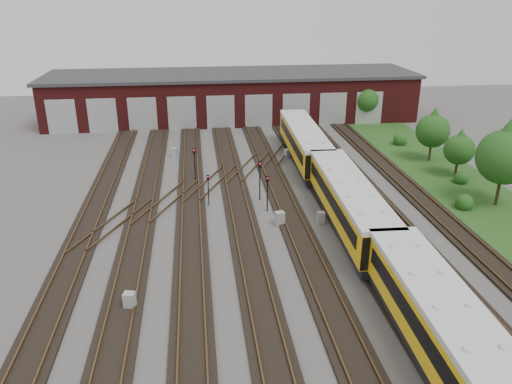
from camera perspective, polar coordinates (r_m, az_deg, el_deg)
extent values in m
plane|color=#474441|center=(35.09, 2.54, -7.10)|extent=(120.00, 120.00, 0.00)
cube|color=black|center=(35.73, -20.43, -7.89)|extent=(2.40, 70.00, 0.18)
cube|color=#533A21|center=(35.83, -21.58, -7.67)|extent=(0.10, 70.00, 0.15)
cube|color=#533A21|center=(35.48, -19.33, -7.64)|extent=(0.10, 70.00, 0.15)
cube|color=black|center=(34.97, -14.00, -7.75)|extent=(2.40, 70.00, 0.18)
cube|color=#533A21|center=(34.99, -15.20, -7.55)|extent=(0.10, 70.00, 0.15)
cube|color=#533A21|center=(34.80, -12.84, -7.48)|extent=(0.10, 70.00, 0.15)
cube|color=black|center=(34.65, -7.38, -7.51)|extent=(2.40, 70.00, 0.18)
cube|color=#533A21|center=(34.59, -8.59, -7.32)|extent=(0.10, 70.00, 0.15)
cube|color=#533A21|center=(34.56, -6.19, -7.22)|extent=(0.10, 70.00, 0.15)
cube|color=black|center=(34.80, -0.73, -7.17)|extent=(2.40, 70.00, 0.18)
cube|color=#533A21|center=(34.66, -1.92, -7.00)|extent=(0.10, 70.00, 0.15)
cube|color=#533A21|center=(34.80, 0.45, -6.86)|extent=(0.10, 70.00, 0.15)
cube|color=black|center=(35.40, 5.76, -6.75)|extent=(2.40, 70.00, 0.18)
cube|color=#533A21|center=(35.18, 4.62, -6.59)|extent=(0.10, 70.00, 0.15)
cube|color=#533A21|center=(35.48, 6.91, -6.43)|extent=(0.10, 70.00, 0.15)
cube|color=black|center=(36.44, 11.95, -6.26)|extent=(2.40, 70.00, 0.18)
cube|color=#533A21|center=(36.14, 10.89, -6.12)|extent=(0.10, 70.00, 0.15)
cube|color=#533A21|center=(36.59, 13.04, -5.94)|extent=(0.10, 70.00, 0.15)
cube|color=black|center=(37.87, 17.72, -5.74)|extent=(2.40, 70.00, 0.18)
cube|color=#533A21|center=(37.51, 16.75, -5.61)|extent=(0.10, 70.00, 0.15)
cube|color=#533A21|center=(38.09, 18.74, -5.42)|extent=(0.10, 70.00, 0.15)
cube|color=black|center=(39.65, 23.02, -5.21)|extent=(2.40, 70.00, 0.18)
cube|color=#533A21|center=(39.23, 22.14, -5.09)|extent=(0.10, 70.00, 0.15)
cube|color=#533A21|center=(39.93, 23.95, -4.91)|extent=(0.10, 70.00, 0.15)
cube|color=#533A21|center=(43.64, -10.06, -0.93)|extent=(5.40, 9.62, 0.15)
cube|color=#533A21|center=(47.29, -5.03, 1.19)|extent=(5.40, 9.62, 0.15)
cube|color=#533A21|center=(51.30, -0.74, 2.98)|extent=(5.40, 9.62, 0.15)
cube|color=#533A21|center=(40.47, -15.95, -3.40)|extent=(5.40, 9.62, 0.15)
cube|color=#533A21|center=(55.59, 2.91, 4.50)|extent=(5.40, 9.62, 0.15)
cube|color=#4F1314|center=(71.75, -2.74, 10.83)|extent=(50.00, 12.00, 6.00)
cube|color=#323235|center=(71.19, -2.78, 13.32)|extent=(51.00, 12.50, 0.40)
cube|color=#A1A5A7|center=(67.93, -21.32, 8.00)|extent=(3.60, 0.12, 4.40)
cube|color=#A1A5A7|center=(66.88, -17.14, 8.33)|extent=(3.60, 0.12, 4.40)
cube|color=#A1A5A7|center=(66.18, -12.83, 8.62)|extent=(3.60, 0.12, 4.40)
cube|color=#A1A5A7|center=(65.86, -8.46, 8.87)|extent=(3.60, 0.12, 4.40)
cube|color=#A1A5A7|center=(65.92, -4.06, 9.06)|extent=(3.60, 0.12, 4.40)
cube|color=#A1A5A7|center=(66.36, 0.31, 9.21)|extent=(3.60, 0.12, 4.40)
cube|color=#A1A5A7|center=(67.17, 4.60, 9.30)|extent=(3.60, 0.12, 4.40)
cube|color=#A1A5A7|center=(68.33, 8.77, 9.33)|extent=(3.60, 0.12, 4.40)
cube|color=#A1A5A7|center=(69.84, 12.78, 9.32)|extent=(3.60, 0.12, 4.40)
cube|color=#244A18|center=(49.95, 22.57, 0.38)|extent=(8.00, 55.00, 0.05)
cube|color=black|center=(26.76, 20.71, -17.62)|extent=(3.07, 16.50, 0.66)
cube|color=yellow|center=(25.84, 21.18, -14.98)|extent=(3.40, 16.51, 2.41)
cube|color=silver|center=(25.07, 21.62, -12.47)|extent=(3.51, 16.52, 0.33)
cube|color=black|center=(25.11, 18.20, -14.94)|extent=(0.55, 14.45, 0.93)
cube|color=black|center=(26.31, 24.18, -14.03)|extent=(0.55, 14.45, 0.93)
cube|color=black|center=(39.24, 10.37, -3.04)|extent=(3.07, 16.50, 0.66)
cube|color=yellow|center=(38.62, 10.52, -0.99)|extent=(3.40, 16.51, 2.41)
cube|color=silver|center=(38.11, 10.67, 0.91)|extent=(3.51, 16.52, 0.33)
cube|color=black|center=(38.16, 8.46, -0.69)|extent=(0.55, 14.45, 0.93)
cube|color=black|center=(38.92, 12.60, -0.53)|extent=(0.55, 14.45, 0.93)
cube|color=black|center=(53.63, 5.46, 4.21)|extent=(3.07, 16.50, 0.66)
cube|color=yellow|center=(53.18, 5.52, 5.78)|extent=(3.40, 16.51, 2.41)
cube|color=silver|center=(52.81, 5.58, 7.20)|extent=(3.51, 16.52, 0.33)
cube|color=black|center=(52.86, 3.98, 6.03)|extent=(0.55, 14.45, 0.93)
cube|color=black|center=(53.38, 7.07, 6.08)|extent=(0.55, 14.45, 0.93)
cylinder|color=black|center=(42.27, -5.45, -0.12)|extent=(0.09, 0.09, 2.34)
cube|color=black|center=(41.76, -5.52, 1.65)|extent=(0.23, 0.14, 0.45)
sphere|color=red|center=(41.64, -5.52, 1.73)|extent=(0.11, 0.11, 0.11)
cylinder|color=black|center=(41.00, 1.30, -0.55)|extent=(0.11, 0.11, 2.60)
cube|color=black|center=(40.42, 1.31, 1.50)|extent=(0.27, 0.16, 0.53)
sphere|color=red|center=(40.29, 1.34, 1.58)|extent=(0.13, 0.13, 0.13)
cylinder|color=black|center=(47.85, -6.99, 2.79)|extent=(0.11, 0.11, 2.75)
cube|color=black|center=(47.33, -7.08, 4.68)|extent=(0.28, 0.18, 0.54)
sphere|color=red|center=(47.20, -7.08, 4.76)|extent=(0.13, 0.13, 0.13)
cylinder|color=black|center=(43.09, 0.44, 0.92)|extent=(0.11, 0.11, 3.02)
cube|color=black|center=(42.48, 0.45, 3.16)|extent=(0.29, 0.19, 0.55)
sphere|color=red|center=(42.34, 0.47, 3.26)|extent=(0.13, 0.13, 0.13)
cube|color=#9B9DA0|center=(30.22, -14.25, -11.98)|extent=(0.75, 0.67, 1.06)
cube|color=#9B9DA0|center=(55.68, -9.32, 4.51)|extent=(0.68, 0.61, 0.98)
cube|color=#9B9DA0|center=(38.91, 2.73, -3.06)|extent=(0.80, 0.72, 1.13)
cube|color=#9B9DA0|center=(54.67, 3.60, 4.42)|extent=(0.72, 0.67, 0.96)
cube|color=#9B9DA0|center=(39.61, 7.42, -2.91)|extent=(0.58, 0.48, 0.94)
cylinder|color=#322416|center=(70.74, 12.30, 8.42)|extent=(0.24, 0.24, 1.75)
sphere|color=#1A4413|center=(70.24, 12.45, 10.27)|extent=(3.41, 3.41, 3.41)
cone|color=#1A4413|center=(70.01, 12.54, 11.24)|extent=(2.92, 2.92, 2.43)
cylinder|color=#322416|center=(56.55, 19.24, 4.26)|extent=(0.24, 0.24, 1.81)
sphere|color=#1A4413|center=(55.90, 19.55, 6.60)|extent=(3.51, 3.51, 3.51)
cone|color=#1A4413|center=(55.60, 19.72, 7.84)|extent=(3.01, 3.01, 2.51)
cylinder|color=#322416|center=(46.92, 25.91, -0.03)|extent=(0.27, 0.27, 2.36)
sphere|color=#1A4413|center=(45.94, 26.56, 3.61)|extent=(4.59, 4.59, 4.59)
cone|color=#1A4413|center=(45.51, 26.91, 5.56)|extent=(3.93, 3.93, 3.28)
cylinder|color=#322416|center=(52.66, 21.89, 2.43)|extent=(0.25, 0.25, 1.51)
sphere|color=#1A4413|center=(52.07, 22.20, 4.51)|extent=(2.94, 2.94, 2.94)
cone|color=#1A4413|center=(51.79, 22.37, 5.61)|extent=(2.52, 2.52, 2.10)
sphere|color=#1A4413|center=(45.18, 22.76, -0.89)|extent=(1.52, 1.52, 1.52)
sphere|color=#1A4413|center=(51.06, 22.43, 1.65)|extent=(1.36, 1.36, 1.36)
sphere|color=#1A4413|center=(61.50, 16.16, 5.92)|extent=(1.59, 1.59, 1.59)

